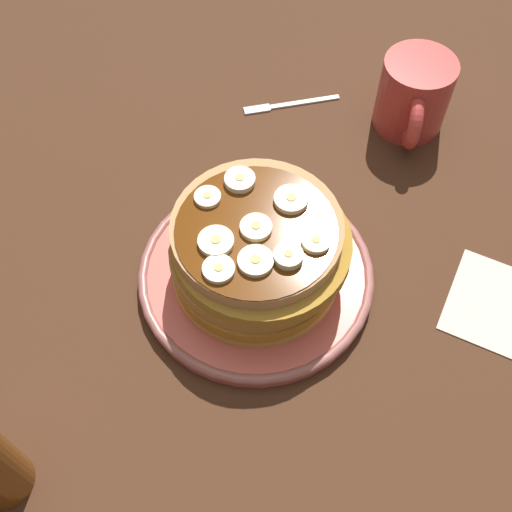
# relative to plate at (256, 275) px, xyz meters

# --- Properties ---
(ground_plane) EXTENTS (1.40, 1.40, 0.03)m
(ground_plane) POSITION_rel_plate_xyz_m (0.00, 0.00, -0.03)
(ground_plane) COLOR #422616
(plate) EXTENTS (0.26, 0.26, 0.02)m
(plate) POSITION_rel_plate_xyz_m (0.00, 0.00, 0.00)
(plate) COLOR #CC594C
(plate) RESTS_ON ground_plane
(pancake_stack) EXTENTS (0.18, 0.19, 0.08)m
(pancake_stack) POSITION_rel_plate_xyz_m (-0.00, 0.00, 0.05)
(pancake_stack) COLOR gold
(pancake_stack) RESTS_ON plate
(banana_slice_0) EXTENTS (0.03, 0.03, 0.01)m
(banana_slice_0) POSITION_rel_plate_xyz_m (-0.00, 0.00, 0.09)
(banana_slice_0) COLOR #F5EBB3
(banana_slice_0) RESTS_ON pancake_stack
(banana_slice_1) EXTENTS (0.03, 0.03, 0.01)m
(banana_slice_1) POSITION_rel_plate_xyz_m (0.05, -0.03, 0.09)
(banana_slice_1) COLOR #EFE6C3
(banana_slice_1) RESTS_ON pancake_stack
(banana_slice_2) EXTENTS (0.04, 0.04, 0.01)m
(banana_slice_2) POSITION_rel_plate_xyz_m (0.02, -0.04, 0.09)
(banana_slice_2) COLOR beige
(banana_slice_2) RESTS_ON pancake_stack
(banana_slice_3) EXTENTS (0.03, 0.03, 0.01)m
(banana_slice_3) POSITION_rel_plate_xyz_m (-0.06, -0.03, 0.09)
(banana_slice_3) COLOR #EEE6C6
(banana_slice_3) RESTS_ON pancake_stack
(banana_slice_4) EXTENTS (0.03, 0.03, 0.01)m
(banana_slice_4) POSITION_rel_plate_xyz_m (0.04, 0.01, 0.09)
(banana_slice_4) COLOR #ECE6C2
(banana_slice_4) RESTS_ON pancake_stack
(banana_slice_5) EXTENTS (0.03, 0.03, 0.01)m
(banana_slice_5) POSITION_rel_plate_xyz_m (-0.04, 0.03, 0.09)
(banana_slice_5) COLOR #FCEAC5
(banana_slice_5) RESTS_ON pancake_stack
(banana_slice_6) EXTENTS (0.03, 0.03, 0.01)m
(banana_slice_6) POSITION_rel_plate_xyz_m (0.03, 0.04, 0.09)
(banana_slice_6) COLOR #EBF0BC
(banana_slice_6) RESTS_ON pancake_stack
(banana_slice_7) EXTENTS (0.03, 0.03, 0.01)m
(banana_slice_7) POSITION_rel_plate_xyz_m (-0.03, -0.05, 0.09)
(banana_slice_7) COLOR #FEE9B5
(banana_slice_7) RESTS_ON pancake_stack
(banana_slice_8) EXTENTS (0.03, 0.03, 0.01)m
(banana_slice_8) POSITION_rel_plate_xyz_m (0.01, 0.06, 0.09)
(banana_slice_8) COLOR #FDF2B4
(banana_slice_8) RESTS_ON pancake_stack
(coffee_mug) EXTENTS (0.13, 0.09, 0.09)m
(coffee_mug) POSITION_rel_plate_xyz_m (-0.26, 0.16, 0.04)
(coffee_mug) COLOR #B23833
(coffee_mug) RESTS_ON ground_plane
(napkin) EXTENTS (0.14, 0.14, 0.00)m
(napkin) POSITION_rel_plate_xyz_m (-0.01, 0.26, -0.01)
(napkin) COLOR beige
(napkin) RESTS_ON ground_plane
(fork) EXTENTS (0.06, 0.13, 0.01)m
(fork) POSITION_rel_plate_xyz_m (-0.27, -0.00, -0.01)
(fork) COLOR silver
(fork) RESTS_ON ground_plane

